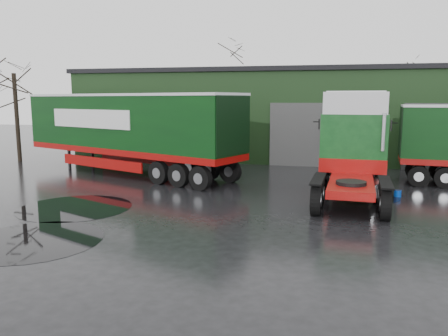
% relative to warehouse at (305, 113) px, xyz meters
% --- Properties ---
extents(ground, '(100.00, 100.00, 0.00)m').
position_rel_warehouse_xyz_m(ground, '(-2.00, -20.00, -3.16)').
color(ground, black).
extents(warehouse, '(32.40, 12.40, 6.30)m').
position_rel_warehouse_xyz_m(warehouse, '(0.00, 0.00, 0.00)').
color(warehouse, black).
rests_on(warehouse, ground).
extents(hero_tractor, '(3.69, 7.62, 4.60)m').
position_rel_warehouse_xyz_m(hero_tractor, '(2.50, -15.50, -0.86)').
color(hero_tractor, '#0E4516').
rests_on(hero_tractor, ground).
extents(trailer_left, '(14.73, 8.57, 4.58)m').
position_rel_warehouse_xyz_m(trailer_left, '(-9.50, -11.09, -0.87)').
color(trailer_left, silver).
rests_on(trailer_left, ground).
extents(wash_bucket, '(0.40, 0.40, 0.29)m').
position_rel_warehouse_xyz_m(wash_bucket, '(4.57, -14.07, -3.01)').
color(wash_bucket, '#07349F').
rests_on(wash_bucket, ground).
extents(tree_left, '(4.40, 4.40, 8.50)m').
position_rel_warehouse_xyz_m(tree_left, '(-19.00, -8.00, 1.09)').
color(tree_left, black).
rests_on(tree_left, ground).
extents(tree_back_a, '(4.40, 4.40, 9.50)m').
position_rel_warehouse_xyz_m(tree_back_a, '(-8.00, 10.00, 1.59)').
color(tree_back_a, black).
rests_on(tree_back_a, ground).
extents(tree_back_b, '(4.40, 4.40, 7.50)m').
position_rel_warehouse_xyz_m(tree_back_b, '(8.00, 10.00, 0.59)').
color(tree_back_b, black).
rests_on(tree_back_b, ground).
extents(puddle_0, '(4.15, 4.15, 0.01)m').
position_rel_warehouse_xyz_m(puddle_0, '(-7.20, -22.85, -3.15)').
color(puddle_0, black).
rests_on(puddle_0, ground).
extents(puddle_1, '(2.69, 2.69, 0.01)m').
position_rel_warehouse_xyz_m(puddle_1, '(3.28, -14.42, -3.15)').
color(puddle_1, black).
rests_on(puddle_1, ground).
extents(puddle_2, '(4.40, 4.40, 0.01)m').
position_rel_warehouse_xyz_m(puddle_2, '(-8.18, -18.92, -3.15)').
color(puddle_2, black).
rests_on(puddle_2, ground).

